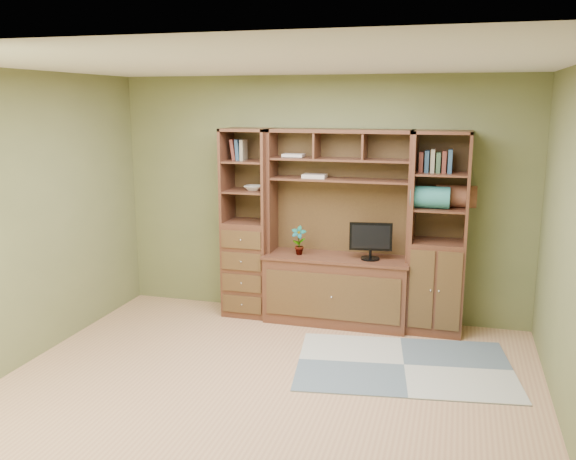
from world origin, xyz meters
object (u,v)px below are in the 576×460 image
(center_hutch, at_px, (337,229))
(right_tower, at_px, (438,234))
(monitor, at_px, (371,234))
(left_tower, at_px, (248,223))

(center_hutch, bearing_deg, right_tower, 2.23)
(monitor, bearing_deg, left_tower, 168.44)
(right_tower, distance_m, monitor, 0.67)
(left_tower, height_order, right_tower, same)
(left_tower, distance_m, monitor, 1.36)
(right_tower, bearing_deg, center_hutch, -177.77)
(center_hutch, xyz_separation_m, monitor, (0.36, -0.03, -0.03))
(monitor, bearing_deg, right_tower, -2.00)
(right_tower, relative_size, monitor, 3.85)
(left_tower, bearing_deg, monitor, -3.17)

